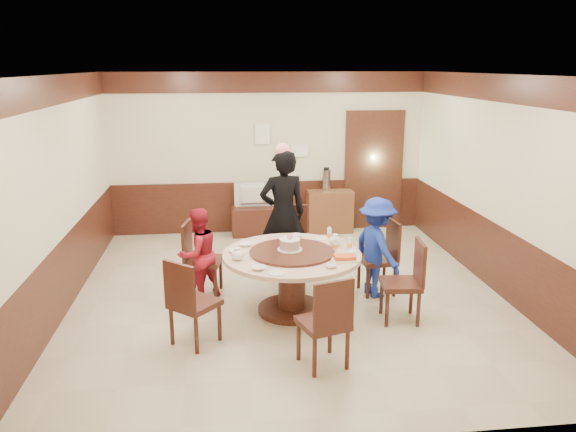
{
  "coord_description": "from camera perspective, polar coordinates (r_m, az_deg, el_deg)",
  "views": [
    {
      "loc": [
        -0.8,
        -6.78,
        2.92
      ],
      "look_at": [
        -0.02,
        -0.12,
        1.1
      ],
      "focal_mm": 35.0,
      "sensor_mm": 36.0,
      "label": 1
    }
  ],
  "objects": [
    {
      "name": "chair_4",
      "position": [
        5.69,
        3.66,
        -12.23
      ],
      "size": [
        0.55,
        0.56,
        0.97
      ],
      "rotation": [
        0.0,
        0.0,
        6.59
      ],
      "color": "#3B1A12",
      "rests_on": "ground"
    },
    {
      "name": "bowl_4",
      "position": [
        6.73,
        -5.4,
        -3.55
      ],
      "size": [
        0.15,
        0.15,
        0.04
      ],
      "primitive_type": "imported",
      "color": "white",
      "rests_on": "banquet_table"
    },
    {
      "name": "chair_0",
      "position": [
        7.5,
        9.16,
        -5.45
      ],
      "size": [
        0.49,
        0.48,
        0.97
      ],
      "rotation": [
        0.0,
        0.0,
        1.66
      ],
      "color": "#3B1A12",
      "rests_on": "ground"
    },
    {
      "name": "birthday_cake",
      "position": [
        6.68,
        0.19,
        -2.88
      ],
      "size": [
        0.3,
        0.3,
        0.2
      ],
      "color": "white",
      "rests_on": "banquet_table"
    },
    {
      "name": "bowl_1",
      "position": [
        6.23,
        4.39,
        -5.08
      ],
      "size": [
        0.13,
        0.13,
        0.04
      ],
      "primitive_type": "imported",
      "color": "white",
      "rests_on": "banquet_table"
    },
    {
      "name": "bowl_5",
      "position": [
        7.28,
        0.89,
        -2.0
      ],
      "size": [
        0.13,
        0.13,
        0.04
      ],
      "primitive_type": "imported",
      "color": "white",
      "rests_on": "banquet_table"
    },
    {
      "name": "teapot_right",
      "position": [
        6.96,
        4.79,
        -2.54
      ],
      "size": [
        0.17,
        0.15,
        0.13
      ],
      "primitive_type": "ellipsoid",
      "color": "white",
      "rests_on": "banquet_table"
    },
    {
      "name": "side_cabinet",
      "position": [
        10.07,
        4.25,
        0.49
      ],
      "size": [
        0.8,
        0.4,
        0.75
      ],
      "primitive_type": "cube",
      "color": "brown",
      "rests_on": "ground"
    },
    {
      "name": "bowl_2",
      "position": [
        6.16,
        -3.0,
        -5.29
      ],
      "size": [
        0.16,
        0.16,
        0.04
      ],
      "primitive_type": "imported",
      "color": "white",
      "rests_on": "banquet_table"
    },
    {
      "name": "bottle_0",
      "position": [
        6.73,
        4.81,
        -2.99
      ],
      "size": [
        0.06,
        0.06,
        0.16
      ],
      "primitive_type": "cylinder",
      "color": "white",
      "rests_on": "banquet_table"
    },
    {
      "name": "bowl_3",
      "position": [
        6.68,
        6.36,
        -3.71
      ],
      "size": [
        0.13,
        0.13,
        0.04
      ],
      "primitive_type": "imported",
      "color": "white",
      "rests_on": "banquet_table"
    },
    {
      "name": "thermos",
      "position": [
        9.93,
        3.92,
        3.63
      ],
      "size": [
        0.15,
        0.15,
        0.38
      ],
      "primitive_type": "cylinder",
      "color": "silver",
      "rests_on": "side_cabinet"
    },
    {
      "name": "chair_3",
      "position": [
        6.18,
        -9.54,
        -10.08
      ],
      "size": [
        0.62,
        0.62,
        0.97
      ],
      "rotation": [
        0.0,
        0.0,
        5.56
      ],
      "color": "#3B1A12",
      "rests_on": "ground"
    },
    {
      "name": "person_blue",
      "position": [
        7.28,
        9.02,
        -3.17
      ],
      "size": [
        0.74,
        0.96,
        1.3
      ],
      "primitive_type": "imported",
      "rotation": [
        0.0,
        0.0,
        1.92
      ],
      "color": "#182D9A",
      "rests_on": "ground"
    },
    {
      "name": "tv_stand",
      "position": [
        9.92,
        -3.27,
        -0.48
      ],
      "size": [
        0.85,
        0.45,
        0.5
      ],
      "primitive_type": "cube",
      "color": "#3B1A12",
      "rests_on": "ground"
    },
    {
      "name": "chair_1",
      "position": [
        8.08,
        0.4,
        -3.72
      ],
      "size": [
        0.52,
        0.53,
        0.97
      ],
      "rotation": [
        0.0,
        0.0,
        2.93
      ],
      "color": "#3B1A12",
      "rests_on": "ground"
    },
    {
      "name": "bottle_2",
      "position": [
        7.14,
        4.22,
        -1.89
      ],
      "size": [
        0.06,
        0.06,
        0.16
      ],
      "primitive_type": "cylinder",
      "color": "white",
      "rests_on": "banquet_table"
    },
    {
      "name": "banquet_table",
      "position": [
        6.75,
        0.4,
        -5.53
      ],
      "size": [
        1.65,
        1.65,
        0.78
      ],
      "color": "#3B1A12",
      "rests_on": "ground"
    },
    {
      "name": "person_standing",
      "position": [
        7.81,
        -0.53,
        0.2
      ],
      "size": [
        0.72,
        0.53,
        1.81
      ],
      "primitive_type": "imported",
      "rotation": [
        0.0,
        0.0,
        3.3
      ],
      "color": "black",
      "rests_on": "ground"
    },
    {
      "name": "television",
      "position": [
        9.8,
        -3.31,
        2.12
      ],
      "size": [
        0.74,
        0.1,
        0.43
      ],
      "primitive_type": "imported",
      "rotation": [
        0.0,
        0.0,
        3.14
      ],
      "color": "gray",
      "rests_on": "tv_stand"
    },
    {
      "name": "bottle_1",
      "position": [
        6.78,
        6.27,
        -2.87
      ],
      "size": [
        0.06,
        0.06,
        0.16
      ],
      "primitive_type": "cylinder",
      "color": "white",
      "rests_on": "banquet_table"
    },
    {
      "name": "teapot_left",
      "position": [
        6.46,
        -5.19,
        -3.95
      ],
      "size": [
        0.17,
        0.15,
        0.13
      ],
      "primitive_type": "ellipsoid",
      "color": "white",
      "rests_on": "banquet_table"
    },
    {
      "name": "saucer_near",
      "position": [
        6.04,
        -1.19,
        -5.81
      ],
      "size": [
        0.18,
        0.18,
        0.01
      ],
      "primitive_type": "cylinder",
      "color": "white",
      "rests_on": "banquet_table"
    },
    {
      "name": "notice_right",
      "position": [
        9.94,
        1.18,
        6.66
      ],
      "size": [
        0.3,
        0.0,
        0.22
      ],
      "primitive_type": "cube",
      "color": "white",
      "rests_on": "room"
    },
    {
      "name": "person_red",
      "position": [
        7.22,
        -9.12,
        -3.82
      ],
      "size": [
        0.73,
        0.71,
        1.19
      ],
      "primitive_type": "imported",
      "rotation": [
        0.0,
        0.0,
        3.78
      ],
      "color": "maroon",
      "rests_on": "ground"
    },
    {
      "name": "bowl_0",
      "position": [
        6.95,
        -4.31,
        -2.9
      ],
      "size": [
        0.16,
        0.16,
        0.04
      ],
      "primitive_type": "imported",
      "color": "white",
      "rests_on": "banquet_table"
    },
    {
      "name": "shrimp_platter",
      "position": [
        6.45,
        5.79,
        -4.3
      ],
      "size": [
        0.3,
        0.2,
        0.06
      ],
      "color": "white",
      "rests_on": "banquet_table"
    },
    {
      "name": "chair_2",
      "position": [
        7.44,
        -8.68,
        -5.6
      ],
      "size": [
        0.52,
        0.51,
        0.97
      ],
      "rotation": [
        0.0,
        0.0,
        4.53
      ],
      "color": "#3B1A12",
      "rests_on": "ground"
    },
    {
      "name": "saucer_far",
      "position": [
        7.21,
        3.46,
        -2.32
      ],
      "size": [
        0.18,
        0.18,
        0.01
      ],
      "primitive_type": "cylinder",
      "color": "white",
      "rests_on": "banquet_table"
    },
    {
      "name": "notice_left",
      "position": [
        9.83,
        -2.6,
        8.31
      ],
      "size": [
        0.25,
        0.0,
        0.35
      ],
      "primitive_type": "cube",
      "color": "white",
      "rests_on": "room"
    },
    {
      "name": "room",
      "position": [
        7.09,
        0.09,
        0.12
      ],
      "size": [
        6.0,
        6.04,
        2.84
      ],
      "color": "#C1B69A",
      "rests_on": "ground"
    },
    {
      "name": "chair_5",
      "position": [
        6.75,
        11.49,
        -7.95
      ],
      "size": [
        0.49,
        0.48,
        0.97
      ],
      "rotation": [
        0.0,
        0.0,
        7.75
      ],
      "color": "#3B1A12",
      "rests_on": "ground"
    }
  ]
}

